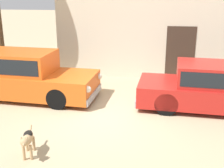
% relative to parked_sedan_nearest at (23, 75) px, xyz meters
% --- Properties ---
extents(ground_plane, '(80.00, 80.00, 0.00)m').
position_rel_parked_sedan_nearest_xyz_m(ground_plane, '(2.76, -1.18, -0.76)').
color(ground_plane, tan).
extents(parked_sedan_nearest, '(4.86, 2.03, 1.53)m').
position_rel_parked_sedan_nearest_xyz_m(parked_sedan_nearest, '(0.00, 0.00, 0.00)').
color(parked_sedan_nearest, '#D15619').
rests_on(parked_sedan_nearest, ground_plane).
extents(parked_sedan_second, '(4.53, 1.94, 1.38)m').
position_rel_parked_sedan_nearest_xyz_m(parked_sedan_second, '(5.95, -0.19, -0.08)').
color(parked_sedan_second, '#AD1E19').
rests_on(parked_sedan_second, ground_plane).
extents(stray_dog_spotted, '(0.34, 0.95, 0.64)m').
position_rel_parked_sedan_nearest_xyz_m(stray_dog_spotted, '(1.62, -3.49, -0.35)').
color(stray_dog_spotted, tan).
rests_on(stray_dog_spotted, ground_plane).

